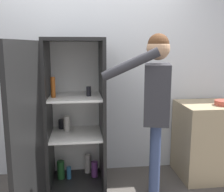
% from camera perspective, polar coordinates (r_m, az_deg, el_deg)
% --- Properties ---
extents(wall_back, '(7.00, 0.06, 2.55)m').
position_cam_1_polar(wall_back, '(3.29, -5.23, 4.91)').
color(wall_back, silver).
rests_on(wall_back, ground_plane).
extents(refrigerator, '(0.84, 1.26, 1.70)m').
position_cam_1_polar(refrigerator, '(2.93, -9.82, -4.77)').
color(refrigerator, black).
rests_on(refrigerator, ground_plane).
extents(person, '(0.76, 0.57, 1.73)m').
position_cam_1_polar(person, '(2.71, 9.51, -0.06)').
color(person, '#384770').
rests_on(person, ground_plane).
extents(counter, '(0.72, 0.62, 0.93)m').
position_cam_1_polar(counter, '(3.50, 20.13, -8.99)').
color(counter, tan).
rests_on(counter, ground_plane).
extents(bowl, '(0.20, 0.20, 0.06)m').
position_cam_1_polar(bowl, '(3.33, 23.11, -1.39)').
color(bowl, '#B24738').
rests_on(bowl, counter).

